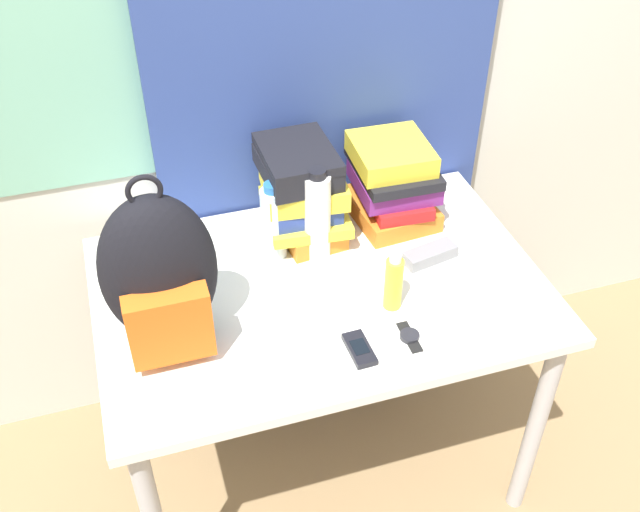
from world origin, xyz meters
name	(u,v)px	position (x,y,z in m)	size (l,w,h in m)	color
wall_back	(266,33)	(0.00, 0.86, 1.25)	(6.00, 0.06, 2.50)	beige
curtain_blue	(326,35)	(0.15, 0.80, 1.25)	(0.99, 0.04, 2.50)	navy
desk	(320,311)	(0.00, 0.39, 0.66)	(1.16, 0.77, 0.75)	silver
backpack	(160,276)	(-0.40, 0.32, 0.95)	(0.27, 0.22, 0.46)	black
book_stack_left	(302,192)	(0.02, 0.62, 0.89)	(0.24, 0.28, 0.27)	orange
book_stack_center	(392,182)	(0.29, 0.62, 0.87)	(0.23, 0.28, 0.24)	orange
water_bottle	(274,222)	(-0.08, 0.55, 0.86)	(0.07, 0.07, 0.23)	silver
sports_bottle	(317,216)	(0.03, 0.51, 0.88)	(0.07, 0.07, 0.27)	white
sunscreen_bottle	(394,282)	(0.15, 0.26, 0.83)	(0.05, 0.05, 0.17)	yellow
cell_phone	(359,349)	(0.02, 0.13, 0.76)	(0.05, 0.11, 0.02)	black
sunglasses_case	(430,255)	(0.32, 0.40, 0.77)	(0.16, 0.08, 0.04)	gray
wristwatch	(410,336)	(0.15, 0.14, 0.76)	(0.05, 0.10, 0.01)	black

